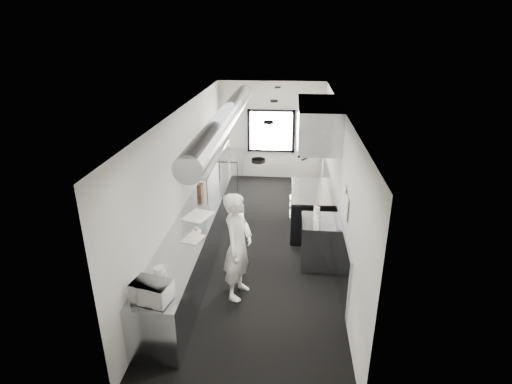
% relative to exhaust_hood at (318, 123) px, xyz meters
% --- Properties ---
extents(floor, '(3.00, 8.00, 0.01)m').
position_rel_exhaust_hood_xyz_m(floor, '(-1.10, -0.70, -2.39)').
color(floor, black).
rests_on(floor, ground).
extents(ceiling, '(3.00, 8.00, 0.01)m').
position_rel_exhaust_hood_xyz_m(ceiling, '(-1.10, -0.70, 0.41)').
color(ceiling, silver).
rests_on(ceiling, wall_back).
extents(wall_back, '(3.00, 0.02, 2.80)m').
position_rel_exhaust_hood_xyz_m(wall_back, '(-1.10, 3.30, -0.99)').
color(wall_back, beige).
rests_on(wall_back, floor).
extents(wall_front, '(3.00, 0.02, 2.80)m').
position_rel_exhaust_hood_xyz_m(wall_front, '(-1.10, -4.70, -0.99)').
color(wall_front, beige).
rests_on(wall_front, floor).
extents(wall_left, '(0.02, 8.00, 2.80)m').
position_rel_exhaust_hood_xyz_m(wall_left, '(-2.60, -0.70, -0.99)').
color(wall_left, beige).
rests_on(wall_left, floor).
extents(wall_right, '(0.02, 8.00, 2.80)m').
position_rel_exhaust_hood_xyz_m(wall_right, '(0.40, -0.70, -0.99)').
color(wall_right, beige).
rests_on(wall_right, floor).
extents(wall_cladding, '(0.03, 5.50, 1.10)m').
position_rel_exhaust_hood_xyz_m(wall_cladding, '(0.38, -0.40, -1.84)').
color(wall_cladding, '#959DA3').
rests_on(wall_cladding, wall_right).
extents(hvac_duct, '(0.40, 6.40, 0.40)m').
position_rel_exhaust_hood_xyz_m(hvac_duct, '(-1.80, -0.30, 0.16)').
color(hvac_duct, gray).
rests_on(hvac_duct, ceiling).
extents(service_window, '(1.36, 0.05, 1.25)m').
position_rel_exhaust_hood_xyz_m(service_window, '(-1.10, 3.26, -0.99)').
color(service_window, white).
rests_on(service_window, wall_back).
extents(exhaust_hood, '(0.81, 2.20, 0.88)m').
position_rel_exhaust_hood_xyz_m(exhaust_hood, '(0.00, 0.00, 0.00)').
color(exhaust_hood, '#959DA3').
rests_on(exhaust_hood, ceiling).
extents(prep_counter, '(0.70, 6.00, 0.90)m').
position_rel_exhaust_hood_xyz_m(prep_counter, '(-2.25, -1.20, -1.94)').
color(prep_counter, '#959DA3').
rests_on(prep_counter, floor).
extents(pass_shelf, '(0.45, 3.00, 0.68)m').
position_rel_exhaust_hood_xyz_m(pass_shelf, '(-2.29, 0.30, -0.86)').
color(pass_shelf, '#959DA3').
rests_on(pass_shelf, prep_counter).
extents(range, '(0.88, 1.60, 0.94)m').
position_rel_exhaust_hood_xyz_m(range, '(-0.06, 0.00, -1.92)').
color(range, black).
rests_on(range, floor).
extents(bottle_station, '(0.65, 0.80, 0.90)m').
position_rel_exhaust_hood_xyz_m(bottle_station, '(0.05, -1.40, -1.94)').
color(bottle_station, '#959DA3').
rests_on(bottle_station, floor).
extents(far_work_table, '(0.70, 1.20, 0.90)m').
position_rel_exhaust_hood_xyz_m(far_work_table, '(-2.25, 2.50, -1.94)').
color(far_work_table, '#959DA3').
rests_on(far_work_table, floor).
extents(notice_sheet_a, '(0.02, 0.28, 0.38)m').
position_rel_exhaust_hood_xyz_m(notice_sheet_a, '(0.37, -1.90, -0.79)').
color(notice_sheet_a, white).
rests_on(notice_sheet_a, wall_right).
extents(notice_sheet_b, '(0.02, 0.28, 0.38)m').
position_rel_exhaust_hood_xyz_m(notice_sheet_b, '(0.37, -2.25, -0.84)').
color(notice_sheet_b, white).
rests_on(notice_sheet_b, wall_right).
extents(line_cook, '(0.60, 0.76, 1.84)m').
position_rel_exhaust_hood_xyz_m(line_cook, '(-1.32, -2.49, -1.47)').
color(line_cook, silver).
rests_on(line_cook, floor).
extents(microwave, '(0.53, 0.44, 0.28)m').
position_rel_exhaust_hood_xyz_m(microwave, '(-2.26, -3.94, -1.35)').
color(microwave, white).
rests_on(microwave, prep_counter).
extents(deli_tub_a, '(0.13, 0.13, 0.09)m').
position_rel_exhaust_hood_xyz_m(deli_tub_a, '(-2.35, -3.27, -1.45)').
color(deli_tub_a, silver).
rests_on(deli_tub_a, prep_counter).
extents(deli_tub_b, '(0.15, 0.15, 0.10)m').
position_rel_exhaust_hood_xyz_m(deli_tub_b, '(-2.36, -3.34, -1.44)').
color(deli_tub_b, silver).
rests_on(deli_tub_b, prep_counter).
extents(newspaper, '(0.38, 0.43, 0.01)m').
position_rel_exhaust_hood_xyz_m(newspaper, '(-2.11, -2.28, -1.49)').
color(newspaper, white).
rests_on(newspaper, prep_counter).
extents(small_plate, '(0.19, 0.19, 0.01)m').
position_rel_exhaust_hood_xyz_m(small_plate, '(-2.11, -2.02, -1.48)').
color(small_plate, white).
rests_on(small_plate, prep_counter).
extents(pastry, '(0.08, 0.08, 0.08)m').
position_rel_exhaust_hood_xyz_m(pastry, '(-2.11, -2.02, -1.44)').
color(pastry, tan).
rests_on(pastry, small_plate).
extents(cutting_board, '(0.55, 0.64, 0.02)m').
position_rel_exhaust_hood_xyz_m(cutting_board, '(-2.22, -1.41, -1.48)').
color(cutting_board, silver).
rests_on(cutting_board, prep_counter).
extents(knife_block, '(0.10, 0.21, 0.22)m').
position_rel_exhaust_hood_xyz_m(knife_block, '(-2.40, -0.34, -1.38)').
color(knife_block, '#53381D').
rests_on(knife_block, prep_counter).
extents(plate_stack_a, '(0.33, 0.33, 0.31)m').
position_rel_exhaust_hood_xyz_m(plate_stack_a, '(-2.29, -0.34, -0.67)').
color(plate_stack_a, white).
rests_on(plate_stack_a, pass_shelf).
extents(plate_stack_b, '(0.32, 0.32, 0.32)m').
position_rel_exhaust_hood_xyz_m(plate_stack_b, '(-2.28, 0.01, -0.66)').
color(plate_stack_b, white).
rests_on(plate_stack_b, pass_shelf).
extents(plate_stack_c, '(0.29, 0.29, 0.35)m').
position_rel_exhaust_hood_xyz_m(plate_stack_c, '(-2.27, 0.54, -0.65)').
color(plate_stack_c, white).
rests_on(plate_stack_c, pass_shelf).
extents(plate_stack_d, '(0.29, 0.29, 0.41)m').
position_rel_exhaust_hood_xyz_m(plate_stack_d, '(-2.29, 1.14, -0.62)').
color(plate_stack_d, white).
rests_on(plate_stack_d, pass_shelf).
extents(squeeze_bottle_a, '(0.07, 0.07, 0.16)m').
position_rel_exhaust_hood_xyz_m(squeeze_bottle_a, '(0.01, -1.72, -1.41)').
color(squeeze_bottle_a, silver).
rests_on(squeeze_bottle_a, bottle_station).
extents(squeeze_bottle_b, '(0.06, 0.06, 0.18)m').
position_rel_exhaust_hood_xyz_m(squeeze_bottle_b, '(-0.01, -1.55, -1.40)').
color(squeeze_bottle_b, silver).
rests_on(squeeze_bottle_b, bottle_station).
extents(squeeze_bottle_c, '(0.08, 0.08, 0.19)m').
position_rel_exhaust_hood_xyz_m(squeeze_bottle_c, '(-0.03, -1.37, -1.40)').
color(squeeze_bottle_c, silver).
rests_on(squeeze_bottle_c, bottle_station).
extents(squeeze_bottle_d, '(0.08, 0.08, 0.20)m').
position_rel_exhaust_hood_xyz_m(squeeze_bottle_d, '(0.02, -1.24, -1.39)').
color(squeeze_bottle_d, silver).
rests_on(squeeze_bottle_d, bottle_station).
extents(squeeze_bottle_e, '(0.07, 0.07, 0.17)m').
position_rel_exhaust_hood_xyz_m(squeeze_bottle_e, '(-0.02, -1.11, -1.40)').
color(squeeze_bottle_e, silver).
rests_on(squeeze_bottle_e, bottle_station).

